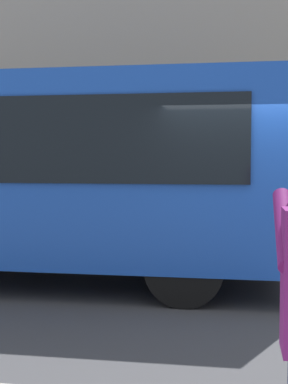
% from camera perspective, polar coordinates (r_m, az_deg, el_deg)
% --- Properties ---
extents(ground_plane, '(60.00, 60.00, 0.00)m').
position_cam_1_polar(ground_plane, '(7.61, 12.09, -10.76)').
color(ground_plane, '#38383A').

